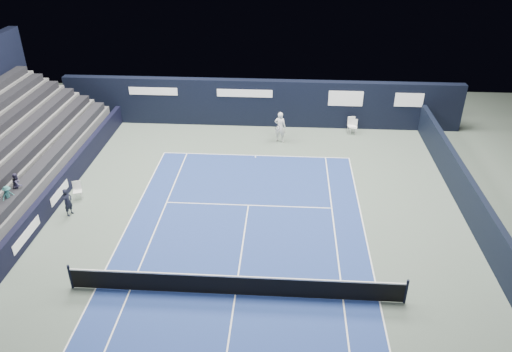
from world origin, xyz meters
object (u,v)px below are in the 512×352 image
at_px(folding_chair_back_a, 351,122).
at_px(tennis_net, 235,285).
at_px(folding_chair_back_b, 354,126).
at_px(line_judge_chair, 77,189).
at_px(tennis_player, 280,127).

relative_size(folding_chair_back_a, tennis_net, 0.08).
relative_size(folding_chair_back_a, folding_chair_back_b, 1.13).
relative_size(line_judge_chair, tennis_player, 0.48).
relative_size(folding_chair_back_b, tennis_player, 0.49).
distance_m(line_judge_chair, tennis_player, 12.50).
bearing_deg(folding_chair_back_b, tennis_player, -153.85).
bearing_deg(tennis_net, tennis_player, 84.39).
bearing_deg(folding_chair_back_a, line_judge_chair, -156.79).
distance_m(folding_chair_back_a, folding_chair_back_b, 0.27).
relative_size(folding_chair_back_a, tennis_player, 0.55).
distance_m(folding_chair_back_b, tennis_player, 4.97).
height_order(tennis_net, tennis_player, tennis_player).
height_order(folding_chair_back_b, tennis_player, tennis_player).
bearing_deg(line_judge_chair, folding_chair_back_a, 14.36).
xyz_separation_m(line_judge_chair, tennis_net, (8.66, -6.53, -0.03)).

